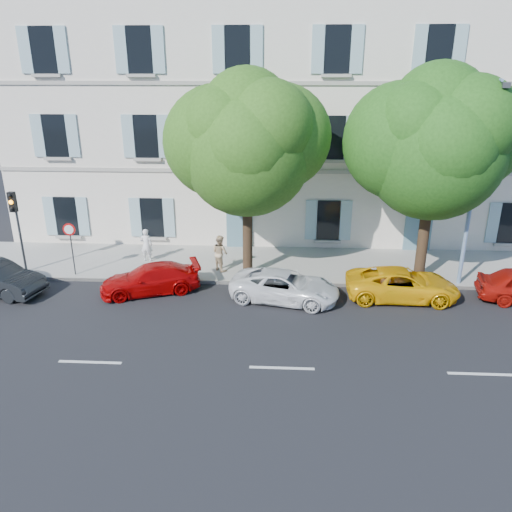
# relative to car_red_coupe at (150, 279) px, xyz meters

# --- Properties ---
(ground) EXTENTS (90.00, 90.00, 0.00)m
(ground) POSITION_rel_car_red_coupe_xyz_m (5.40, -1.29, -0.58)
(ground) COLOR black
(sidewalk) EXTENTS (36.00, 4.50, 0.15)m
(sidewalk) POSITION_rel_car_red_coupe_xyz_m (5.40, 3.16, -0.51)
(sidewalk) COLOR #A09E96
(sidewalk) RESTS_ON ground
(kerb) EXTENTS (36.00, 0.16, 0.16)m
(kerb) POSITION_rel_car_red_coupe_xyz_m (5.40, 0.99, -0.50)
(kerb) COLOR #9E998E
(kerb) RESTS_ON ground
(building) EXTENTS (28.00, 7.00, 12.00)m
(building) POSITION_rel_car_red_coupe_xyz_m (5.40, 8.91, 5.42)
(building) COLOR silver
(building) RESTS_ON ground
(car_red_coupe) EXTENTS (4.33, 2.86, 1.17)m
(car_red_coupe) POSITION_rel_car_red_coupe_xyz_m (0.00, 0.00, 0.00)
(car_red_coupe) COLOR #A60405
(car_red_coupe) RESTS_ON ground
(car_white_coupe) EXTENTS (4.58, 2.80, 1.19)m
(car_white_coupe) POSITION_rel_car_red_coupe_xyz_m (5.49, -0.46, 0.01)
(car_white_coupe) COLOR white
(car_white_coupe) RESTS_ON ground
(car_yellow_supercar) EXTENTS (4.45, 2.12, 1.23)m
(car_yellow_supercar) POSITION_rel_car_red_coupe_xyz_m (10.12, -0.05, 0.03)
(car_yellow_supercar) COLOR #F9B30A
(car_yellow_supercar) RESTS_ON ground
(tree_left) EXTENTS (5.38, 5.38, 8.34)m
(tree_left) POSITION_rel_car_red_coupe_xyz_m (3.86, 1.84, 4.94)
(tree_left) COLOR #3A2819
(tree_left) RESTS_ON sidewalk
(tree_right) EXTENTS (5.50, 5.50, 8.48)m
(tree_right) POSITION_rel_car_red_coupe_xyz_m (11.23, 1.69, 5.00)
(tree_right) COLOR #3A2819
(tree_right) RESTS_ON sidewalk
(traffic_light) EXTENTS (0.29, 0.41, 3.64)m
(traffic_light) POSITION_rel_car_red_coupe_xyz_m (-6.02, 1.45, 2.20)
(traffic_light) COLOR #383A3D
(traffic_light) RESTS_ON sidewalk
(road_sign) EXTENTS (0.54, 0.07, 2.34)m
(road_sign) POSITION_rel_car_red_coupe_xyz_m (-3.69, 1.31, 1.26)
(road_sign) COLOR #383A3D
(road_sign) RESTS_ON sidewalk
(street_lamp) EXTENTS (0.35, 1.74, 8.14)m
(street_lamp) POSITION_rel_car_red_coupe_xyz_m (12.79, 1.10, 4.18)
(street_lamp) COLOR #7293BF
(street_lamp) RESTS_ON sidewalk
(pedestrian_a) EXTENTS (0.58, 0.39, 1.56)m
(pedestrian_a) POSITION_rel_car_red_coupe_xyz_m (-0.95, 3.12, 0.35)
(pedestrian_a) COLOR white
(pedestrian_a) RESTS_ON sidewalk
(pedestrian_b) EXTENTS (0.99, 0.99, 1.62)m
(pedestrian_b) POSITION_rel_car_red_coupe_xyz_m (2.60, 2.19, 0.38)
(pedestrian_b) COLOR tan
(pedestrian_b) RESTS_ON sidewalk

